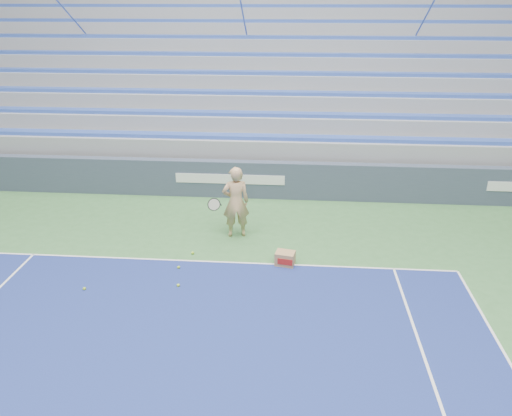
# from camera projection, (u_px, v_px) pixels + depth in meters

# --- Properties ---
(sponsor_barrier) EXTENTS (30.00, 0.32, 1.10)m
(sponsor_barrier) POSITION_uv_depth(u_px,v_px,m) (231.00, 179.00, 14.71)
(sponsor_barrier) COLOR #394457
(sponsor_barrier) RESTS_ON ground
(bleachers) EXTENTS (31.00, 9.15, 7.30)m
(bleachers) POSITION_uv_depth(u_px,v_px,m) (248.00, 84.00, 19.23)
(bleachers) COLOR gray
(bleachers) RESTS_ON ground
(tennis_player) EXTENTS (0.97, 0.90, 1.81)m
(tennis_player) POSITION_uv_depth(u_px,v_px,m) (236.00, 202.00, 12.14)
(tennis_player) COLOR tan
(tennis_player) RESTS_ON ground
(ball_box) EXTENTS (0.47, 0.40, 0.31)m
(ball_box) POSITION_uv_depth(u_px,v_px,m) (285.00, 258.00, 11.09)
(ball_box) COLOR #A67D50
(ball_box) RESTS_ON ground
(tennis_ball_0) EXTENTS (0.07, 0.07, 0.07)m
(tennis_ball_0) POSITION_uv_depth(u_px,v_px,m) (84.00, 289.00, 10.18)
(tennis_ball_0) COLOR #A6D32B
(tennis_ball_0) RESTS_ON ground
(tennis_ball_1) EXTENTS (0.07, 0.07, 0.07)m
(tennis_ball_1) POSITION_uv_depth(u_px,v_px,m) (179.00, 267.00, 10.97)
(tennis_ball_1) COLOR #A6D32B
(tennis_ball_1) RESTS_ON ground
(tennis_ball_2) EXTENTS (0.07, 0.07, 0.07)m
(tennis_ball_2) POSITION_uv_depth(u_px,v_px,m) (178.00, 285.00, 10.30)
(tennis_ball_2) COLOR #A6D32B
(tennis_ball_2) RESTS_ON ground
(tennis_ball_3) EXTENTS (0.07, 0.07, 0.07)m
(tennis_ball_3) POSITION_uv_depth(u_px,v_px,m) (193.00, 253.00, 11.58)
(tennis_ball_3) COLOR #A6D32B
(tennis_ball_3) RESTS_ON ground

